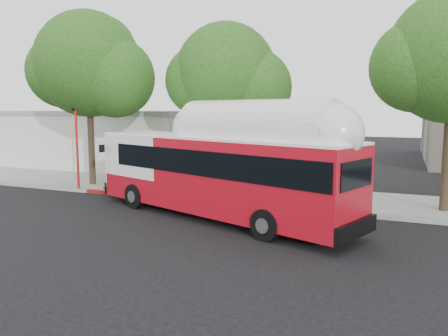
# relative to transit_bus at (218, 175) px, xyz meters

# --- Properties ---
(ground) EXTENTS (120.00, 120.00, 0.00)m
(ground) POSITION_rel_transit_bus_xyz_m (-0.51, -1.50, -1.77)
(ground) COLOR black
(ground) RESTS_ON ground
(sidewalk) EXTENTS (60.00, 5.00, 0.15)m
(sidewalk) POSITION_rel_transit_bus_xyz_m (-0.51, 5.00, -1.70)
(sidewalk) COLOR gray
(sidewalk) RESTS_ON ground
(curb_strip) EXTENTS (60.00, 0.30, 0.15)m
(curb_strip) POSITION_rel_transit_bus_xyz_m (-0.51, 2.40, -1.70)
(curb_strip) COLOR gray
(curb_strip) RESTS_ON ground
(red_curb_segment) EXTENTS (10.00, 0.32, 0.16)m
(red_curb_segment) POSITION_rel_transit_bus_xyz_m (-3.51, 2.40, -1.69)
(red_curb_segment) COLOR maroon
(red_curb_segment) RESTS_ON ground
(street_tree_left) EXTENTS (6.67, 5.80, 9.74)m
(street_tree_left) POSITION_rel_transit_bus_xyz_m (-9.04, 4.06, 4.83)
(street_tree_left) COLOR #2D2116
(street_tree_left) RESTS_ON ground
(street_tree_mid) EXTENTS (5.75, 5.00, 8.62)m
(street_tree_mid) POSITION_rel_transit_bus_xyz_m (-1.11, 4.56, 4.14)
(street_tree_mid) COLOR #2D2116
(street_tree_mid) RESTS_ON ground
(low_commercial_bldg) EXTENTS (16.20, 10.20, 4.25)m
(low_commercial_bldg) POSITION_rel_transit_bus_xyz_m (-14.51, 12.50, 0.38)
(low_commercial_bldg) COLOR silver
(low_commercial_bldg) RESTS_ON ground
(transit_bus) EXTENTS (12.80, 6.45, 3.79)m
(transit_bus) POSITION_rel_transit_bus_xyz_m (0.00, 0.00, 0.00)
(transit_bus) COLOR #AE0C19
(transit_bus) RESTS_ON ground
(signal_pole) EXTENTS (0.13, 0.43, 4.58)m
(signal_pole) POSITION_rel_transit_bus_xyz_m (-9.34, 2.62, 0.58)
(signal_pole) COLOR red
(signal_pole) RESTS_ON ground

